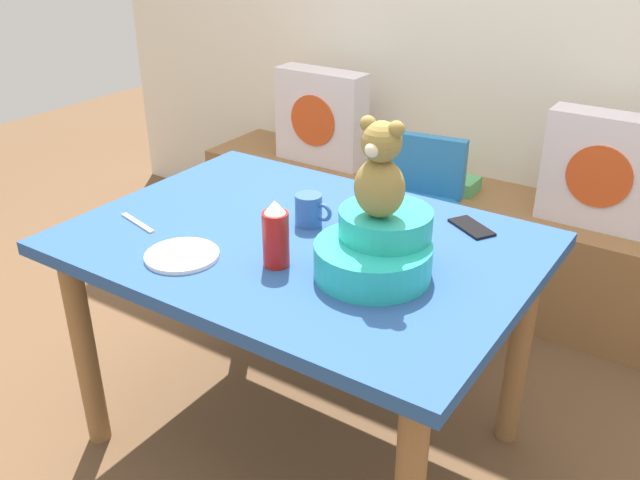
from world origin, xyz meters
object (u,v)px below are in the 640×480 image
object	(u,v)px
pillow_floral_left	(321,117)
ketchup_bottle	(276,235)
dinner_plate_near	(182,256)
cell_phone	(472,227)
dining_table	(301,269)
infant_seat_teal	(377,248)
highchair	(415,212)
teddy_bear	(380,172)
book_stack	(454,183)
pillow_floral_right	(603,171)
coffee_mug	(309,210)

from	to	relation	value
pillow_floral_left	ketchup_bottle	xyz separation A→B (m)	(0.76, -1.36, 0.15)
ketchup_bottle	dinner_plate_near	size ratio (longest dim) A/B	0.92
cell_phone	pillow_floral_left	bearing A→B (deg)	83.36
pillow_floral_left	dinner_plate_near	distance (m)	1.57
dining_table	cell_phone	xyz separation A→B (m)	(0.38, 0.33, 0.11)
infant_seat_teal	ketchup_bottle	distance (m)	0.26
cell_phone	dining_table	bearing A→B (deg)	161.95
highchair	teddy_bear	bearing A→B (deg)	-70.65
book_stack	infant_seat_teal	size ratio (longest dim) A/B	0.61
pillow_floral_right	book_stack	distance (m)	0.63
pillow_floral_left	cell_phone	size ratio (longest dim) A/B	3.06
book_stack	teddy_bear	world-z (taller)	teddy_bear
dinner_plate_near	highchair	bearing A→B (deg)	80.35
book_stack	infant_seat_teal	xyz separation A→B (m)	(0.32, -1.28, 0.32)
dining_table	infant_seat_teal	world-z (taller)	infant_seat_teal
infant_seat_teal	book_stack	bearing A→B (deg)	104.09
pillow_floral_left	highchair	bearing A→B (deg)	-30.41
book_stack	pillow_floral_left	bearing A→B (deg)	-178.24
dining_table	ketchup_bottle	xyz separation A→B (m)	(0.04, -0.17, 0.19)
coffee_mug	cell_phone	xyz separation A→B (m)	(0.41, 0.24, -0.04)
ketchup_bottle	coffee_mug	world-z (taller)	ketchup_bottle
book_stack	ketchup_bottle	bearing A→B (deg)	-86.62
infant_seat_teal	dinner_plate_near	xyz separation A→B (m)	(-0.47, -0.22, -0.07)
pillow_floral_right	ketchup_bottle	bearing A→B (deg)	-110.82
ketchup_bottle	highchair	bearing A→B (deg)	93.39
highchair	teddy_bear	world-z (taller)	teddy_bear
infant_seat_teal	cell_phone	xyz separation A→B (m)	(0.10, 0.38, -0.07)
pillow_floral_right	dining_table	bearing A→B (deg)	-115.06
pillow_floral_right	book_stack	bearing A→B (deg)	178.00
ketchup_bottle	coffee_mug	distance (m)	0.26
teddy_bear	ketchup_bottle	world-z (taller)	teddy_bear
ketchup_bottle	cell_phone	distance (m)	0.61
infant_seat_teal	coffee_mug	xyz separation A→B (m)	(-0.31, 0.14, -0.02)
dining_table	pillow_floral_left	bearing A→B (deg)	121.18
pillow_floral_right	ketchup_bottle	world-z (taller)	ketchup_bottle
pillow_floral_right	book_stack	size ratio (longest dim) A/B	2.20
infant_seat_teal	coffee_mug	size ratio (longest dim) A/B	2.75
book_stack	ketchup_bottle	distance (m)	1.43
teddy_bear	cell_phone	xyz separation A→B (m)	(0.10, 0.38, -0.27)
pillow_floral_right	book_stack	world-z (taller)	pillow_floral_right
dining_table	pillow_floral_right	bearing A→B (deg)	64.94
pillow_floral_left	cell_phone	xyz separation A→B (m)	(1.11, -0.87, 0.06)
teddy_bear	dinner_plate_near	size ratio (longest dim) A/B	1.25
infant_seat_teal	dinner_plate_near	world-z (taller)	infant_seat_teal
infant_seat_teal	teddy_bear	size ratio (longest dim) A/B	1.32
dining_table	teddy_bear	xyz separation A→B (m)	(0.28, -0.06, 0.38)
book_stack	dining_table	distance (m)	1.23
pillow_floral_right	cell_phone	bearing A→B (deg)	-101.47
ketchup_bottle	book_stack	bearing A→B (deg)	93.38
highchair	ketchup_bottle	xyz separation A→B (m)	(0.06, -0.95, 0.31)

